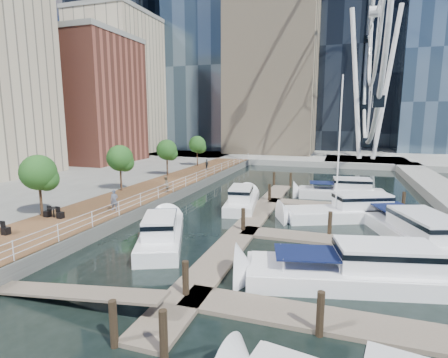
% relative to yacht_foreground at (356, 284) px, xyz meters
% --- Properties ---
extents(ground, '(520.00, 520.00, 0.00)m').
position_rel_yacht_foreground_xyz_m(ground, '(-10.50, -1.93, 0.00)').
color(ground, black).
rests_on(ground, ground).
extents(boardwalk, '(6.00, 60.00, 1.00)m').
position_rel_yacht_foreground_xyz_m(boardwalk, '(-19.50, 13.07, 0.50)').
color(boardwalk, brown).
rests_on(boardwalk, ground).
extents(seawall, '(0.25, 60.00, 1.00)m').
position_rel_yacht_foreground_xyz_m(seawall, '(-16.50, 13.07, 0.50)').
color(seawall, '#595954').
rests_on(seawall, ground).
extents(land_far, '(200.00, 114.00, 1.00)m').
position_rel_yacht_foreground_xyz_m(land_far, '(-10.50, 100.07, 0.50)').
color(land_far, gray).
rests_on(land_far, ground).
extents(pier, '(14.00, 12.00, 1.00)m').
position_rel_yacht_foreground_xyz_m(pier, '(3.50, 50.07, 0.50)').
color(pier, gray).
rests_on(pier, ground).
extents(railing, '(0.10, 60.00, 1.05)m').
position_rel_yacht_foreground_xyz_m(railing, '(-16.60, 13.07, 1.52)').
color(railing, white).
rests_on(railing, boardwalk).
extents(floating_docks, '(16.00, 34.00, 2.60)m').
position_rel_yacht_foreground_xyz_m(floating_docks, '(-2.53, 8.05, 0.49)').
color(floating_docks, '#6D6051').
rests_on(floating_docks, ground).
extents(midrise_condos, '(19.00, 67.00, 28.00)m').
position_rel_yacht_foreground_xyz_m(midrise_condos, '(-44.06, 24.89, 13.42)').
color(midrise_condos, '#BCAD8E').
rests_on(midrise_condos, ground).
extents(ferris_wheel, '(5.80, 45.60, 47.80)m').
position_rel_yacht_foreground_xyz_m(ferris_wheel, '(3.50, 50.07, 25.92)').
color(ferris_wheel, white).
rests_on(ferris_wheel, ground).
extents(street_trees, '(2.60, 42.60, 4.60)m').
position_rel_yacht_foreground_xyz_m(street_trees, '(-21.90, 12.07, 4.29)').
color(street_trees, '#3F2B1C').
rests_on(street_trees, ground).
extents(yacht_foreground, '(12.40, 5.78, 2.15)m').
position_rel_yacht_foreground_xyz_m(yacht_foreground, '(0.00, 0.00, 0.00)').
color(yacht_foreground, white).
rests_on(yacht_foreground, ground).
extents(pedestrian_near, '(0.70, 0.55, 1.67)m').
position_rel_yacht_foreground_xyz_m(pedestrian_near, '(-17.79, 5.19, 1.83)').
color(pedestrian_near, '#4E5568').
rests_on(pedestrian_near, boardwalk).
extents(pedestrian_mid, '(0.62, 0.79, 1.58)m').
position_rel_yacht_foreground_xyz_m(pedestrian_mid, '(-17.26, 12.77, 1.79)').
color(pedestrian_mid, '#7C6C56').
rests_on(pedestrian_mid, boardwalk).
extents(pedestrian_far, '(0.91, 0.82, 1.48)m').
position_rel_yacht_foreground_xyz_m(pedestrian_far, '(-19.03, 28.69, 1.74)').
color(pedestrian_far, '#30373C').
rests_on(pedestrian_far, boardwalk).
extents(moored_yachts, '(22.77, 33.08, 11.50)m').
position_rel_yacht_foreground_xyz_m(moored_yachts, '(-1.11, 9.90, 0.00)').
color(moored_yachts, white).
rests_on(moored_yachts, ground).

